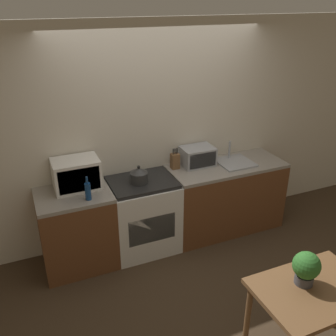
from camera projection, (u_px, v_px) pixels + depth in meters
ground_plane at (191, 270)px, 4.20m from camera, size 16.00×16.00×0.00m
wall_back at (158, 134)px, 4.45m from camera, size 10.00×0.06×2.60m
counter_left_run at (77, 229)px, 4.13m from camera, size 0.78×0.62×0.90m
counter_right_run at (224, 197)px, 4.80m from camera, size 1.46×0.62×0.90m
stove_range at (143, 215)px, 4.40m from camera, size 0.76×0.62×0.90m
kettle at (139, 175)px, 4.14m from camera, size 0.20×0.20×0.21m
microwave at (76, 174)px, 3.99m from camera, size 0.49×0.34×0.33m
bottle at (88, 191)px, 3.79m from camera, size 0.06×0.06×0.26m
knife_block at (175, 161)px, 4.48m from camera, size 0.10×0.09×0.26m
toaster_oven at (198, 156)px, 4.56m from camera, size 0.39×0.29×0.23m
sink_basin at (235, 162)px, 4.65m from camera, size 0.41×0.42×0.24m
dining_table at (312, 299)px, 2.94m from camera, size 0.92×0.64×0.74m
potted_plant at (306, 267)px, 2.89m from camera, size 0.22×0.22×0.28m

